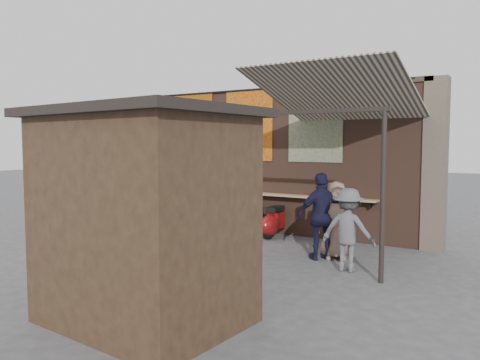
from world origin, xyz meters
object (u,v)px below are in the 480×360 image
Objects in this scene: scooter_stool_4 at (218,218)px; market_stall at (144,221)px; scooter_stool_7 at (274,222)px; shopper_grey at (348,230)px; scooter_stool_1 at (171,213)px; scooter_stool_0 at (156,211)px; scooter_stool_3 at (202,215)px; shopper_tan at (335,220)px; shelf_box at (205,185)px; shopper_navy at (322,216)px; scooter_stool_2 at (186,213)px; diner_left at (137,197)px; diner_right at (192,197)px; scooter_stool_5 at (237,218)px; scooter_stool_6 at (253,221)px.

scooter_stool_4 is 0.28× the size of market_stall.
scooter_stool_7 is (1.77, 0.03, 0.03)m from scooter_stool_4.
scooter_stool_1 is at bearing -19.06° from shopper_grey.
scooter_stool_3 is (1.81, -0.05, 0.03)m from scooter_stool_0.
market_stall is at bearing -59.61° from scooter_stool_3.
shopper_tan is (2.19, -1.30, 0.43)m from scooter_stool_7.
shopper_grey is (5.23, -2.44, -0.44)m from shelf_box.
scooter_stool_1 is at bearing -60.55° from shopper_navy.
scooter_stool_1 is at bearing -164.03° from shelf_box.
scooter_stool_2 is at bearing -146.19° from shelf_box.
shopper_navy reaches higher than diner_left.
scooter_stool_2 is 0.97× the size of scooter_stool_3.
scooter_stool_3 is 0.53× the size of shopper_tan.
scooter_stool_0 is (-1.71, -0.25, -0.87)m from shelf_box.
scooter_stool_4 is (1.19, -0.02, -0.03)m from scooter_stool_2.
shopper_navy is at bearing -36.85° from shopper_grey.
diner_right is 7.34m from market_stall.
diner_left reaches higher than scooter_stool_5.
diner_left is (-0.85, -0.60, 0.50)m from scooter_stool_1.
scooter_stool_3 reaches higher than scooter_stool_6.
shopper_tan is at bearing -29.49° from diner_left.
shopper_grey reaches higher than scooter_stool_0.
market_stall reaches higher than scooter_stool_1.
diner_right is (0.23, 0.02, 0.50)m from scooter_stool_2.
shopper_navy reaches higher than shopper_tan.
shopper_tan is at bearing -12.98° from scooter_stool_1.
shopper_navy is (3.15, -1.55, 0.52)m from scooter_stool_5.
scooter_stool_1 is 0.42× the size of diner_right.
scooter_stool_1 is at bearing 179.72° from scooter_stool_7.
scooter_stool_5 is (0.59, 0.04, 0.03)m from scooter_stool_4.
shelf_box is 0.66× the size of scooter_stool_2.
diner_left is (-2.62, -0.55, 0.49)m from scooter_stool_4.
scooter_stool_5 reaches higher than scooter_stool_4.
scooter_stool_0 is 0.44× the size of shopper_navy.
scooter_stool_4 is 1.77m from scooter_stool_7.
scooter_stool_5 is 0.53m from scooter_stool_6.
diner_right reaches higher than shopper_tan.
shelf_box is 2.05m from scooter_stool_6.
diner_left reaches higher than shopper_tan.
shopper_grey is (3.40, -2.15, 0.44)m from scooter_stool_6.
diner_left reaches higher than scooter_stool_1.
scooter_stool_4 is 0.92× the size of scooter_stool_5.
scooter_stool_0 is 6.54m from shopper_tan.
diner_left is 1.77m from diner_right.
scooter_stool_3 is at bearing -64.49° from shopper_navy.
scooter_stool_2 is (1.23, -0.07, 0.02)m from scooter_stool_0.
diner_left is at bearing -169.57° from scooter_stool_5.
market_stall is (5.63, -5.56, 0.55)m from diner_left.
scooter_stool_1 is at bearing -179.75° from scooter_stool_6.
shopper_tan is at bearing -21.36° from scooter_stool_5.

